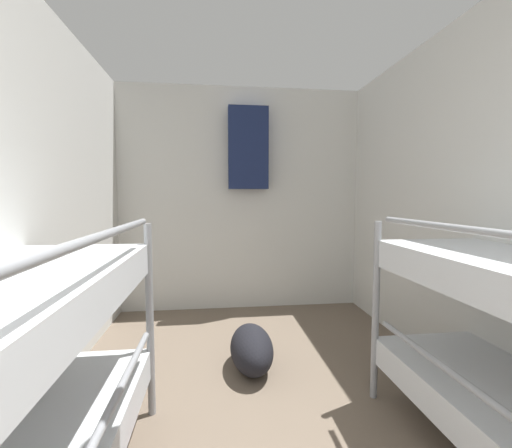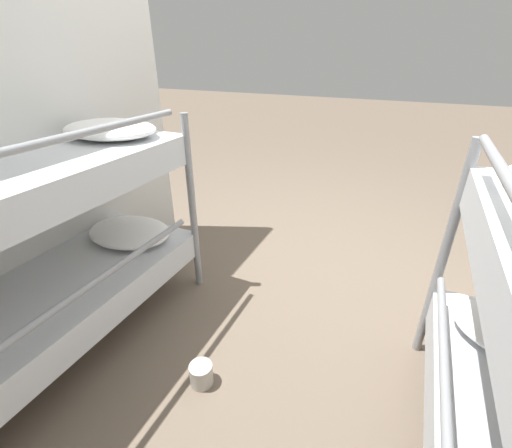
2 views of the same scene
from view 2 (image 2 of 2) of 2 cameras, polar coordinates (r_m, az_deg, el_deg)
name	(u,v)px [view 2 (image 2 of 2)]	position (r m, az deg, el deg)	size (l,w,h in m)	color
ground_plane	(319,265)	(2.66, 10.47, -6.66)	(20.00, 20.00, 0.00)	#6B5B4C
bunk_stack_right_near	(18,256)	(1.85, -34.89, -4.39)	(0.69, 1.90, 1.18)	gray
tin_can	(201,374)	(1.83, -9.11, -23.49)	(0.11, 0.11, 0.11)	#B7B2A8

